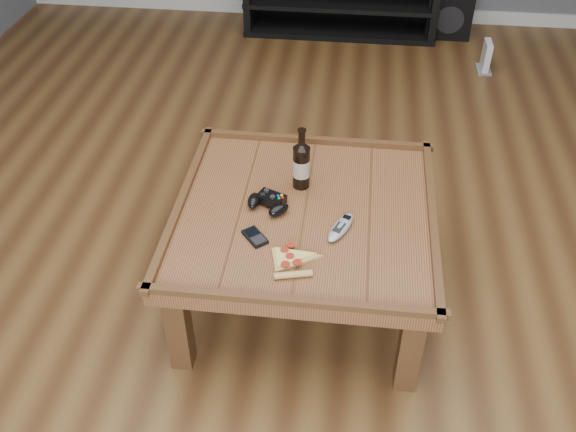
# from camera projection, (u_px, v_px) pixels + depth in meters

# --- Properties ---
(ground) EXTENTS (6.00, 6.00, 0.00)m
(ground) POSITION_uv_depth(u_px,v_px,m) (303.00, 292.00, 2.76)
(ground) COLOR #452913
(ground) RESTS_ON ground
(baseboard) EXTENTS (5.00, 0.02, 0.10)m
(baseboard) POSITION_uv_depth(u_px,v_px,m) (341.00, 11.00, 5.01)
(baseboard) COLOR silver
(baseboard) RESTS_ON ground
(coffee_table) EXTENTS (1.03, 1.03, 0.48)m
(coffee_table) POSITION_uv_depth(u_px,v_px,m) (305.00, 223.00, 2.51)
(coffee_table) COLOR #4F2B16
(coffee_table) RESTS_ON ground
(beer_bottle) EXTENTS (0.07, 0.07, 0.27)m
(beer_bottle) POSITION_uv_depth(u_px,v_px,m) (301.00, 164.00, 2.53)
(beer_bottle) COLOR black
(beer_bottle) RESTS_ON coffee_table
(game_controller) EXTENTS (0.18, 0.16, 0.05)m
(game_controller) POSITION_uv_depth(u_px,v_px,m) (268.00, 202.00, 2.47)
(game_controller) COLOR black
(game_controller) RESTS_ON coffee_table
(pizza_slice) EXTENTS (0.20, 0.26, 0.02)m
(pizza_slice) POSITION_uv_depth(u_px,v_px,m) (290.00, 260.00, 2.25)
(pizza_slice) COLOR tan
(pizza_slice) RESTS_ON coffee_table
(smartphone) EXTENTS (0.11, 0.12, 0.01)m
(smartphone) POSITION_uv_depth(u_px,v_px,m) (255.00, 237.00, 2.35)
(smartphone) COLOR black
(smartphone) RESTS_ON coffee_table
(remote_control) EXTENTS (0.12, 0.19, 0.03)m
(remote_control) POSITION_uv_depth(u_px,v_px,m) (341.00, 227.00, 2.38)
(remote_control) COLOR #8E939B
(remote_control) RESTS_ON coffee_table
(subwoofer) EXTENTS (0.32, 0.33, 0.32)m
(subwoofer) POSITION_uv_depth(u_px,v_px,m) (448.00, 11.00, 4.73)
(subwoofer) COLOR black
(subwoofer) RESTS_ON ground
(game_console) EXTENTS (0.09, 0.16, 0.21)m
(game_console) POSITION_uv_depth(u_px,v_px,m) (486.00, 58.00, 4.29)
(game_console) COLOR gray
(game_console) RESTS_ON ground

